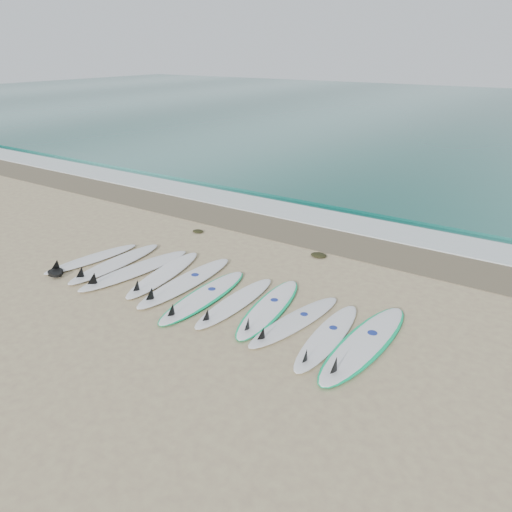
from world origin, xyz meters
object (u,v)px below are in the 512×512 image
Objects in this scene: surfboard_5 at (203,297)px; surfboard_10 at (364,344)px; leash_coil at (56,273)px; surfboard_0 at (90,259)px.

surfboard_5 is 3.28m from surfboard_10.
surfboard_5 is at bearing -174.35° from surfboard_10.
leash_coil is at bearing -168.09° from surfboard_10.
surfboard_0 is at bearing 90.28° from leash_coil.
surfboard_0 is 6.63m from surfboard_10.
leash_coil is at bearing -167.67° from surfboard_5.
surfboard_10 is at bearing 9.54° from leash_coil.
surfboard_0 is 0.81× the size of surfboard_10.
surfboard_0 is at bearing 177.20° from surfboard_5.
surfboard_5 is (3.35, 0.02, -0.00)m from surfboard_0.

